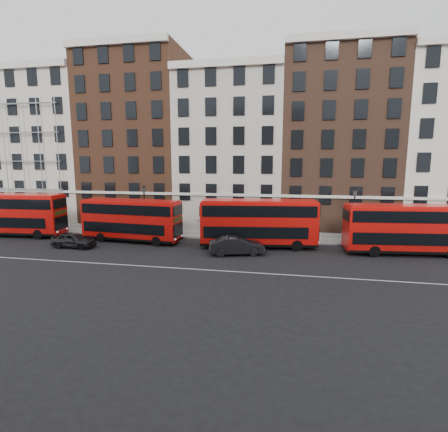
% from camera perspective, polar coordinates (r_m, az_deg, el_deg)
% --- Properties ---
extents(ground, '(120.00, 120.00, 0.00)m').
position_cam_1_polar(ground, '(28.79, -4.77, -7.39)').
color(ground, black).
rests_on(ground, ground).
extents(pavement, '(80.00, 5.00, 0.15)m').
position_cam_1_polar(pavement, '(38.67, -0.55, -2.93)').
color(pavement, gray).
rests_on(pavement, ground).
extents(kerb, '(80.00, 0.30, 0.16)m').
position_cam_1_polar(kerb, '(36.28, -1.34, -3.74)').
color(kerb, gray).
rests_on(kerb, ground).
extents(road_centre_line, '(70.00, 0.12, 0.01)m').
position_cam_1_polar(road_centre_line, '(26.95, -5.93, -8.56)').
color(road_centre_line, white).
rests_on(road_centre_line, ground).
extents(building_terrace, '(64.00, 11.95, 22.00)m').
position_cam_1_polar(building_terrace, '(45.15, 0.95, 11.79)').
color(building_terrace, beige).
rests_on(building_terrace, ground).
extents(bus_a, '(11.03, 3.33, 4.57)m').
position_cam_1_polar(bus_a, '(43.87, -31.15, 0.33)').
color(bus_a, red).
rests_on(bus_a, ground).
extents(bus_b, '(10.28, 3.30, 4.25)m').
position_cam_1_polar(bus_b, '(36.24, -14.91, -0.52)').
color(bus_b, red).
rests_on(bus_b, ground).
extents(bus_c, '(11.00, 4.00, 4.52)m').
position_cam_1_polar(bus_c, '(32.75, 5.59, -1.01)').
color(bus_c, red).
rests_on(bus_c, ground).
extents(bus_d, '(10.59, 3.57, 4.37)m').
position_cam_1_polar(bus_d, '(34.09, 27.63, -1.76)').
color(bus_d, red).
rests_on(bus_d, ground).
extents(car_rear, '(4.22, 1.82, 1.42)m').
position_cam_1_polar(car_rear, '(35.87, -23.32, -3.62)').
color(car_rear, '#232426').
rests_on(car_rear, ground).
extents(car_front, '(5.08, 2.90, 1.59)m').
position_cam_1_polar(car_front, '(30.54, 2.08, -4.85)').
color(car_front, '#232426').
rests_on(car_front, ground).
extents(lamp_post_left, '(0.44, 0.44, 5.33)m').
position_cam_1_polar(lamp_post_left, '(38.90, -12.86, 1.40)').
color(lamp_post_left, black).
rests_on(lamp_post_left, pavement).
extents(lamp_post_right, '(0.44, 0.44, 5.33)m').
position_cam_1_polar(lamp_post_right, '(36.32, 20.43, 0.51)').
color(lamp_post_right, black).
rests_on(lamp_post_right, pavement).
extents(iron_railings, '(6.60, 0.06, 1.00)m').
position_cam_1_polar(iron_railings, '(40.67, 0.07, -1.50)').
color(iron_railings, black).
rests_on(iron_railings, pavement).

